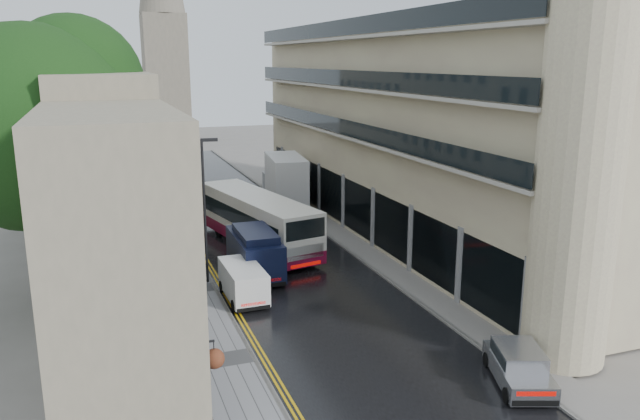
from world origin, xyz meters
TOP-DOWN VIEW (x-y plane):
  - road at (0.00, 27.50)m, footprint 9.00×85.00m
  - left_sidewalk at (-5.85, 27.50)m, footprint 2.70×85.00m
  - right_sidewalk at (5.40, 27.50)m, footprint 1.80×85.00m
  - old_shop_row at (-9.45, 30.00)m, footprint 4.50×56.00m
  - modern_block at (10.30, 26.00)m, footprint 8.00×40.00m
  - tree_near at (-12.50, 20.00)m, footprint 10.56×10.56m
  - tree_far at (-12.20, 33.00)m, footprint 9.24×9.24m
  - cream_bus at (-1.05, 22.22)m, footprint 5.20×12.49m
  - white_lorry at (2.64, 33.13)m, footprint 3.59×8.68m
  - silver_hatchback at (3.01, 4.50)m, footprint 2.89×4.19m
  - white_van at (-4.23, 15.74)m, footprint 1.75×4.01m
  - navy_van at (-3.04, 18.64)m, footprint 2.24×5.44m
  - pedestrian at (-5.97, 25.55)m, footprint 0.72×0.61m
  - lamp_post_near at (-4.76, 19.97)m, footprint 0.88×0.28m
  - lamp_post_far at (-5.58, 34.03)m, footprint 0.96×0.57m

SIDE VIEW (x-z plane):
  - road at x=0.00m, z-range 0.00..0.02m
  - left_sidewalk at x=-5.85m, z-range 0.00..0.12m
  - right_sidewalk at x=5.40m, z-range 0.00..0.12m
  - silver_hatchback at x=3.01m, z-range 0.02..1.46m
  - white_van at x=-4.23m, z-range 0.02..1.83m
  - pedestrian at x=-5.97m, z-range 0.12..1.78m
  - navy_van at x=-3.04m, z-range 0.02..2.78m
  - cream_bus at x=-1.05m, z-range 0.02..3.34m
  - white_lorry at x=2.64m, z-range 0.02..4.45m
  - lamp_post_near at x=-4.76m, z-range 0.12..7.78m
  - lamp_post_far at x=-5.58m, z-range 0.12..8.59m
  - old_shop_row at x=-9.45m, z-range 0.00..12.00m
  - tree_far at x=-12.20m, z-range 0.00..12.46m
  - tree_near at x=-12.50m, z-range 0.00..13.89m
  - modern_block at x=10.30m, z-range 0.00..14.00m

